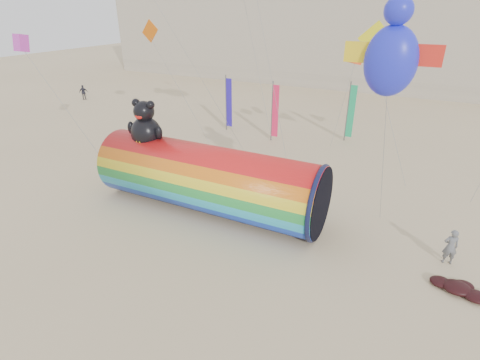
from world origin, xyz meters
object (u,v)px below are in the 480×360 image
at_px(fabric_bundle, 462,289).
at_px(hotel_building, 298,9).
at_px(kite_handler, 450,247).
at_px(windsock_assembly, 208,177).

bearing_deg(fabric_bundle, hotel_building, 117.34).
distance_m(kite_handler, fabric_bundle, 2.17).
height_order(hotel_building, kite_handler, hotel_building).
relative_size(hotel_building, windsock_assembly, 4.52).
height_order(kite_handler, fabric_bundle, kite_handler).
bearing_deg(hotel_building, windsock_assembly, -76.86).
bearing_deg(kite_handler, hotel_building, -78.17).
bearing_deg(windsock_assembly, fabric_bundle, -5.86).
distance_m(hotel_building, kite_handler, 50.24).
xyz_separation_m(windsock_assembly, kite_handler, (12.67, 0.60, -1.14)).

